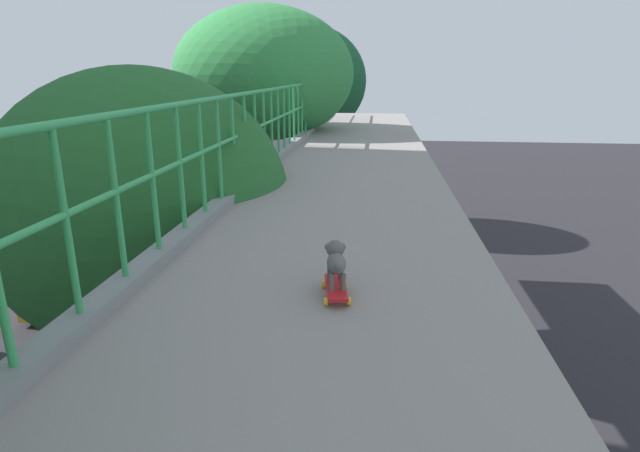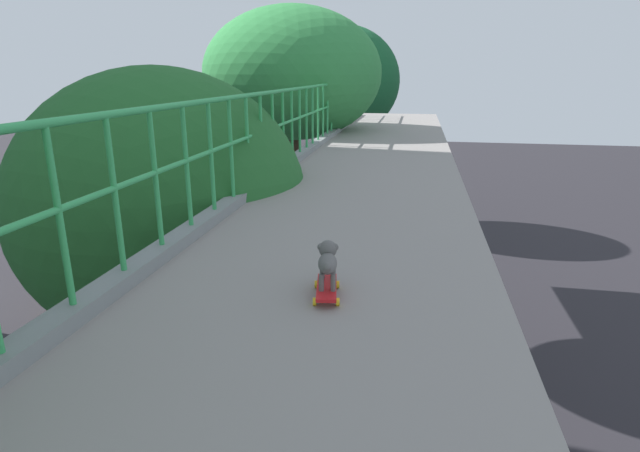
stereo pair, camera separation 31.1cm
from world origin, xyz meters
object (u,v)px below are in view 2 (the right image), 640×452
at_px(toy_skateboard, 327,288).
at_px(car_yellow_cab_sixth, 115,276).
at_px(city_bus, 245,170).
at_px(car_blue_fifth, 154,333).
at_px(small_dog, 328,260).

bearing_deg(toy_skateboard, car_yellow_cab_sixth, 129.65).
height_order(city_bus, toy_skateboard, toy_skateboard).
height_order(car_yellow_cab_sixth, toy_skateboard, toy_skateboard).
bearing_deg(city_bus, car_yellow_cab_sixth, -89.69).
height_order(car_blue_fifth, city_bus, city_bus).
height_order(car_yellow_cab_sixth, city_bus, city_bus).
xyz_separation_m(car_yellow_cab_sixth, toy_skateboard, (9.92, -11.98, 5.64)).
bearing_deg(car_blue_fifth, city_bus, 100.84).
relative_size(car_yellow_cab_sixth, city_bus, 0.37).
bearing_deg(small_dog, car_yellow_cab_sixth, 129.80).
height_order(car_blue_fifth, small_dog, small_dog).
bearing_deg(car_blue_fifth, car_yellow_cab_sixth, 134.05).
height_order(car_yellow_cab_sixth, small_dog, small_dog).
bearing_deg(small_dog, city_bus, 110.51).
bearing_deg(car_blue_fifth, small_dog, -52.19).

